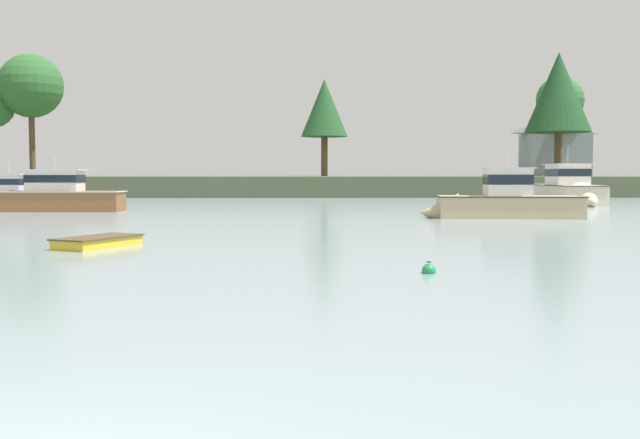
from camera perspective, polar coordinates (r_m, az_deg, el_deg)
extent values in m
cube|color=#4C563D|center=(95.45, -2.68, 2.72)|extent=(227.57, 49.48, 1.99)
cube|color=tan|center=(40.00, 14.12, 0.48)|extent=(7.41, 2.81, 1.76)
cone|color=tan|center=(39.48, 8.94, 0.51)|extent=(2.18, 2.18, 2.02)
cube|color=black|center=(39.97, 14.14, 1.70)|extent=(7.56, 2.91, 0.05)
cube|color=silver|center=(39.93, 14.00, 2.75)|extent=(2.37, 1.97, 1.40)
cube|color=#19232D|center=(39.93, 14.01, 2.95)|extent=(2.41, 2.01, 0.50)
cube|color=beige|center=(39.93, 14.02, 3.80)|extent=(2.66, 2.28, 0.06)
cylinder|color=silver|center=(39.94, 14.03, 4.55)|extent=(0.03, 0.03, 0.99)
cube|color=brown|center=(48.30, -19.24, 0.92)|extent=(7.78, 2.45, 1.90)
cube|color=silver|center=(48.27, -19.26, 2.01)|extent=(7.93, 2.54, 0.05)
cube|color=silver|center=(48.30, -19.39, 2.78)|extent=(3.09, 1.91, 1.25)
cube|color=#19232D|center=(48.30, -19.40, 2.93)|extent=(3.15, 1.95, 0.45)
cube|color=beige|center=(48.30, -19.41, 3.56)|extent=(3.46, 2.21, 0.06)
cylinder|color=silver|center=(48.30, -19.42, 4.07)|extent=(0.03, 0.03, 0.80)
cube|color=gold|center=(24.45, -16.44, -1.79)|extent=(2.35, 3.05, 0.43)
cube|color=brown|center=(24.44, -16.45, -1.29)|extent=(2.49, 3.19, 0.05)
cube|color=tan|center=(24.44, -16.45, -1.38)|extent=(1.04, 0.56, 0.03)
cube|color=beige|center=(59.68, 18.07, 1.44)|extent=(3.01, 9.10, 2.25)
cone|color=beige|center=(55.41, 19.63, 1.27)|extent=(2.70, 2.55, 2.70)
cube|color=black|center=(59.65, 18.09, 2.49)|extent=(3.13, 9.29, 0.05)
cube|color=silver|center=(59.31, 18.21, 3.24)|extent=(2.40, 3.08, 1.51)
cube|color=#19232D|center=(59.31, 18.22, 3.39)|extent=(2.45, 3.14, 0.54)
cube|color=beige|center=(59.32, 18.23, 4.00)|extent=(2.79, 3.45, 0.06)
cylinder|color=silver|center=(59.33, 18.24, 4.72)|extent=(0.03, 0.03, 1.43)
cube|color=navy|center=(64.06, -22.29, 1.36)|extent=(6.78, 2.98, 1.33)
cube|color=silver|center=(64.04, -22.31, 1.93)|extent=(6.92, 3.08, 0.05)
cube|color=silver|center=(64.12, -22.47, 2.54)|extent=(2.70, 2.02, 1.31)
cube|color=#19232D|center=(64.12, -22.47, 2.66)|extent=(2.76, 2.06, 0.47)
cube|color=beige|center=(64.12, -22.48, 3.15)|extent=(3.04, 2.33, 0.06)
cylinder|color=silver|center=(64.12, -22.50, 3.77)|extent=(0.03, 0.03, 1.32)
sphere|color=#1E8C47|center=(17.49, 8.23, -3.86)|extent=(0.33, 0.33, 0.33)
torus|color=#333338|center=(17.47, 8.24, -3.20)|extent=(0.12, 0.12, 0.02)
cylinder|color=brown|center=(100.23, 17.65, 5.52)|extent=(0.81, 0.81, 8.23)
sphere|color=#336B38|center=(100.59, 17.71, 8.62)|extent=(5.93, 5.93, 5.93)
cylinder|color=brown|center=(91.94, 0.33, 5.75)|extent=(0.79, 0.79, 7.83)
cone|color=#235128|center=(92.21, 0.34, 8.44)|extent=(5.67, 5.67, 6.93)
cylinder|color=brown|center=(85.80, 17.53, 5.78)|extent=(0.66, 0.66, 7.90)
cone|color=#1E4723|center=(86.16, 17.59, 9.17)|extent=(7.05, 7.05, 8.61)
cylinder|color=brown|center=(94.08, -20.95, 5.76)|extent=(0.68, 0.68, 8.77)
sphere|color=#2D602D|center=(94.53, -21.03, 9.41)|extent=(7.34, 7.34, 7.34)
cube|color=gray|center=(108.11, 17.33, 4.71)|extent=(8.22, 6.02, 5.76)
pyramid|color=#565B66|center=(108.29, 17.37, 6.90)|extent=(8.88, 6.51, 2.53)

